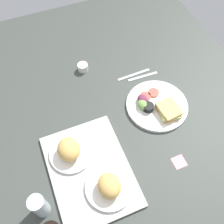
{
  "coord_description": "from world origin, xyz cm",
  "views": [
    {
      "loc": [
        -58.12,
        27.37,
        105.67
      ],
      "look_at": [
        2.0,
        3.0,
        4.0
      ],
      "focal_mm": 40.77,
      "sensor_mm": 36.0,
      "label": 1
    }
  ],
  "objects_px": {
    "drinking_glass": "(39,206)",
    "sticky_note": "(179,162)",
    "espresso_cup": "(83,67)",
    "bread_plate_near": "(109,186)",
    "fork": "(143,76)",
    "knife": "(134,74)",
    "plate_with_salad": "(157,106)",
    "bread_plate_far": "(70,151)",
    "serving_tray": "(90,170)"
  },
  "relations": [
    {
      "from": "serving_tray",
      "to": "bread_plate_near",
      "type": "xyz_separation_m",
      "value": [
        -0.1,
        -0.05,
        0.04
      ]
    },
    {
      "from": "bread_plate_far",
      "to": "drinking_glass",
      "type": "relative_size",
      "value": 1.47
    },
    {
      "from": "serving_tray",
      "to": "drinking_glass",
      "type": "relative_size",
      "value": 3.46
    },
    {
      "from": "espresso_cup",
      "to": "fork",
      "type": "xyz_separation_m",
      "value": [
        -0.17,
        -0.28,
        -0.02
      ]
    },
    {
      "from": "serving_tray",
      "to": "knife",
      "type": "bearing_deg",
      "value": -43.52
    },
    {
      "from": "plate_with_salad",
      "to": "espresso_cup",
      "type": "distance_m",
      "value": 0.46
    },
    {
      "from": "serving_tray",
      "to": "fork",
      "type": "distance_m",
      "value": 0.59
    },
    {
      "from": "sticky_note",
      "to": "bread_plate_near",
      "type": "bearing_deg",
      "value": 89.38
    },
    {
      "from": "bread_plate_near",
      "to": "bread_plate_far",
      "type": "height_order",
      "value": "bread_plate_far"
    },
    {
      "from": "bread_plate_near",
      "to": "knife",
      "type": "relative_size",
      "value": 1.05
    },
    {
      "from": "knife",
      "to": "sticky_note",
      "type": "height_order",
      "value": "knife"
    },
    {
      "from": "fork",
      "to": "sticky_note",
      "type": "bearing_deg",
      "value": 84.62
    },
    {
      "from": "bread_plate_far",
      "to": "espresso_cup",
      "type": "distance_m",
      "value": 0.51
    },
    {
      "from": "plate_with_salad",
      "to": "sticky_note",
      "type": "relative_size",
      "value": 5.45
    },
    {
      "from": "bread_plate_near",
      "to": "knife",
      "type": "bearing_deg",
      "value": -33.81
    },
    {
      "from": "bread_plate_far",
      "to": "drinking_glass",
      "type": "xyz_separation_m",
      "value": [
        -0.18,
        0.17,
        0.01
      ]
    },
    {
      "from": "espresso_cup",
      "to": "knife",
      "type": "distance_m",
      "value": 0.28
    },
    {
      "from": "bread_plate_far",
      "to": "knife",
      "type": "distance_m",
      "value": 0.56
    },
    {
      "from": "espresso_cup",
      "to": "fork",
      "type": "distance_m",
      "value": 0.33
    },
    {
      "from": "plate_with_salad",
      "to": "fork",
      "type": "xyz_separation_m",
      "value": [
        0.21,
        -0.02,
        -0.01
      ]
    },
    {
      "from": "drinking_glass",
      "to": "sticky_note",
      "type": "relative_size",
      "value": 2.32
    },
    {
      "from": "bread_plate_near",
      "to": "espresso_cup",
      "type": "height_order",
      "value": "bread_plate_near"
    },
    {
      "from": "bread_plate_far",
      "to": "knife",
      "type": "bearing_deg",
      "value": -54.59
    },
    {
      "from": "bread_plate_far",
      "to": "plate_with_salad",
      "type": "relative_size",
      "value": 0.63
    },
    {
      "from": "fork",
      "to": "sticky_note",
      "type": "relative_size",
      "value": 3.04
    },
    {
      "from": "bread_plate_far",
      "to": "fork",
      "type": "height_order",
      "value": "bread_plate_far"
    },
    {
      "from": "espresso_cup",
      "to": "serving_tray",
      "type": "bearing_deg",
      "value": 164.34
    },
    {
      "from": "plate_with_salad",
      "to": "knife",
      "type": "xyz_separation_m",
      "value": [
        0.24,
        0.02,
        -0.01
      ]
    },
    {
      "from": "sticky_note",
      "to": "drinking_glass",
      "type": "bearing_deg",
      "value": 87.31
    },
    {
      "from": "plate_with_salad",
      "to": "bread_plate_near",
      "type": "bearing_deg",
      "value": 128.2
    },
    {
      "from": "espresso_cup",
      "to": "fork",
      "type": "relative_size",
      "value": 0.33
    },
    {
      "from": "serving_tray",
      "to": "espresso_cup",
      "type": "relative_size",
      "value": 8.04
    },
    {
      "from": "serving_tray",
      "to": "bread_plate_far",
      "type": "height_order",
      "value": "bread_plate_far"
    },
    {
      "from": "bread_plate_near",
      "to": "knife",
      "type": "distance_m",
      "value": 0.64
    },
    {
      "from": "bread_plate_near",
      "to": "bread_plate_far",
      "type": "bearing_deg",
      "value": 26.37
    },
    {
      "from": "espresso_cup",
      "to": "bread_plate_near",
      "type": "bearing_deg",
      "value": 170.7
    },
    {
      "from": "bread_plate_far",
      "to": "sticky_note",
      "type": "height_order",
      "value": "bread_plate_far"
    },
    {
      "from": "bread_plate_near",
      "to": "fork",
      "type": "xyz_separation_m",
      "value": [
        0.5,
        -0.39,
        -0.04
      ]
    },
    {
      "from": "serving_tray",
      "to": "fork",
      "type": "relative_size",
      "value": 2.65
    },
    {
      "from": "drinking_glass",
      "to": "fork",
      "type": "height_order",
      "value": "drinking_glass"
    },
    {
      "from": "drinking_glass",
      "to": "sticky_note",
      "type": "distance_m",
      "value": 0.6
    },
    {
      "from": "plate_with_salad",
      "to": "bread_plate_far",
      "type": "bearing_deg",
      "value": 100.38
    },
    {
      "from": "sticky_note",
      "to": "plate_with_salad",
      "type": "bearing_deg",
      "value": -7.86
    },
    {
      "from": "fork",
      "to": "espresso_cup",
      "type": "bearing_deg",
      "value": -28.68
    },
    {
      "from": "bread_plate_far",
      "to": "knife",
      "type": "xyz_separation_m",
      "value": [
        0.32,
        -0.45,
        -0.05
      ]
    },
    {
      "from": "serving_tray",
      "to": "bread_plate_near",
      "type": "relative_size",
      "value": 2.26
    },
    {
      "from": "serving_tray",
      "to": "knife",
      "type": "xyz_separation_m",
      "value": [
        0.42,
        -0.4,
        -0.01
      ]
    },
    {
      "from": "bread_plate_near",
      "to": "bread_plate_far",
      "type": "xyz_separation_m",
      "value": [
        0.2,
        0.1,
        0.0
      ]
    },
    {
      "from": "fork",
      "to": "sticky_note",
      "type": "distance_m",
      "value": 0.5
    },
    {
      "from": "sticky_note",
      "to": "bread_plate_far",
      "type": "bearing_deg",
      "value": 64.19
    }
  ]
}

